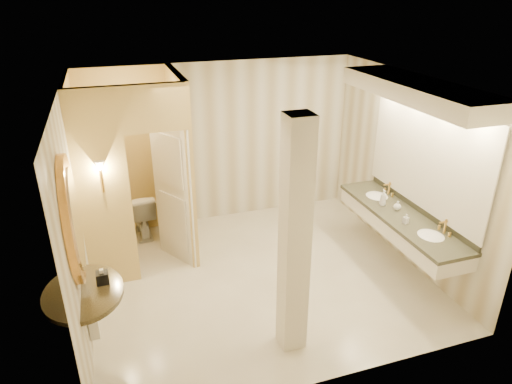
% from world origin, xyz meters
% --- Properties ---
extents(floor, '(4.50, 4.50, 0.00)m').
position_xyz_m(floor, '(0.00, 0.00, 0.00)').
color(floor, silver).
rests_on(floor, ground).
extents(ceiling, '(4.50, 4.50, 0.00)m').
position_xyz_m(ceiling, '(0.00, 0.00, 2.70)').
color(ceiling, silver).
rests_on(ceiling, wall_back).
extents(wall_back, '(4.50, 0.02, 2.70)m').
position_xyz_m(wall_back, '(0.00, 2.00, 1.35)').
color(wall_back, beige).
rests_on(wall_back, floor).
extents(wall_front, '(4.50, 0.02, 2.70)m').
position_xyz_m(wall_front, '(0.00, -2.00, 1.35)').
color(wall_front, beige).
rests_on(wall_front, floor).
extents(wall_left, '(0.02, 4.00, 2.70)m').
position_xyz_m(wall_left, '(-2.25, 0.00, 1.35)').
color(wall_left, beige).
rests_on(wall_left, floor).
extents(wall_right, '(0.02, 4.00, 2.70)m').
position_xyz_m(wall_right, '(2.25, 0.00, 1.35)').
color(wall_right, beige).
rests_on(wall_right, floor).
extents(toilet_closet, '(1.50, 1.55, 2.70)m').
position_xyz_m(toilet_closet, '(-1.13, 0.97, 1.39)').
color(toilet_closet, '#EED57C').
rests_on(toilet_closet, floor).
extents(wall_sconce, '(0.14, 0.14, 0.42)m').
position_xyz_m(wall_sconce, '(-1.93, 0.43, 1.73)').
color(wall_sconce, gold).
rests_on(wall_sconce, toilet_closet).
extents(vanity, '(0.75, 2.53, 2.09)m').
position_xyz_m(vanity, '(1.98, -0.40, 1.63)').
color(vanity, silver).
rests_on(vanity, floor).
extents(console_shelf, '(1.02, 1.02, 1.96)m').
position_xyz_m(console_shelf, '(-2.21, -0.87, 1.35)').
color(console_shelf, black).
rests_on(console_shelf, floor).
extents(pillar, '(0.27, 0.27, 2.70)m').
position_xyz_m(pillar, '(-0.07, -1.35, 1.35)').
color(pillar, silver).
rests_on(pillar, floor).
extents(tissue_box, '(0.13, 0.13, 0.13)m').
position_xyz_m(tissue_box, '(-2.03, -0.78, 0.94)').
color(tissue_box, black).
rests_on(tissue_box, console_shelf).
extents(toilet, '(0.46, 0.76, 0.75)m').
position_xyz_m(toilet, '(-1.45, 1.75, 0.38)').
color(toilet, white).
rests_on(toilet, floor).
extents(soap_bottle_a, '(0.07, 0.07, 0.13)m').
position_xyz_m(soap_bottle_a, '(1.84, -0.65, 0.94)').
color(soap_bottle_a, beige).
rests_on(soap_bottle_a, vanity).
extents(soap_bottle_b, '(0.12, 0.12, 0.13)m').
position_xyz_m(soap_bottle_b, '(1.96, -0.27, 0.94)').
color(soap_bottle_b, silver).
rests_on(soap_bottle_b, vanity).
extents(soap_bottle_c, '(0.10, 0.10, 0.24)m').
position_xyz_m(soap_bottle_c, '(1.85, -0.07, 0.99)').
color(soap_bottle_c, '#C6B28C').
rests_on(soap_bottle_c, vanity).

